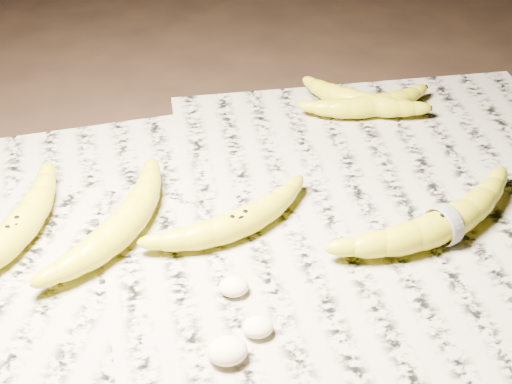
{
  "coord_description": "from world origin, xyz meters",
  "views": [
    {
      "loc": [
        -0.07,
        -0.62,
        0.56
      ],
      "look_at": [
        0.02,
        0.04,
        0.05
      ],
      "focal_mm": 50.0,
      "sensor_mm": 36.0,
      "label": 1
    }
  ],
  "objects": [
    {
      "name": "measuring_tape",
      "position": [
        0.23,
        -0.02,
        0.03
      ],
      "size": [
        0.02,
        0.05,
        0.05
      ],
      "primitive_type": "torus",
      "rotation": [
        0.0,
        1.57,
        0.42
      ],
      "color": "white",
      "rests_on": "newspaper_patch"
    },
    {
      "name": "flesh_chunk_b",
      "position": [
        -0.0,
        -0.14,
        0.02
      ],
      "size": [
        0.03,
        0.03,
        0.02
      ],
      "primitive_type": "ellipsoid",
      "color": "beige",
      "rests_on": "newspaper_patch"
    },
    {
      "name": "banana_center",
      "position": [
        -0.0,
        0.01,
        0.03
      ],
      "size": [
        0.2,
        0.13,
        0.04
      ],
      "primitive_type": null,
      "rotation": [
        0.0,
        0.0,
        0.43
      ],
      "color": "gold",
      "rests_on": "newspaper_patch"
    },
    {
      "name": "flesh_chunk_c",
      "position": [
        -0.02,
        -0.08,
        0.02
      ],
      "size": [
        0.03,
        0.03,
        0.02
      ],
      "primitive_type": "ellipsoid",
      "color": "beige",
      "rests_on": "newspaper_patch"
    },
    {
      "name": "newspaper_patch",
      "position": [
        0.01,
        0.02,
        0.0
      ],
      "size": [
        0.9,
        0.7,
        0.01
      ],
      "primitive_type": "cube",
      "color": "#A59F8D",
      "rests_on": "ground"
    },
    {
      "name": "flesh_chunk_a",
      "position": [
        -0.04,
        -0.17,
        0.02
      ],
      "size": [
        0.04,
        0.03,
        0.02
      ],
      "primitive_type": "ellipsoid",
      "color": "beige",
      "rests_on": "newspaper_patch"
    },
    {
      "name": "ground",
      "position": [
        0.0,
        0.0,
        0.0
      ],
      "size": [
        3.0,
        3.0,
        0.0
      ],
      "primitive_type": "plane",
      "color": "black",
      "rests_on": "ground"
    },
    {
      "name": "banana_upper_b",
      "position": [
        0.2,
        0.27,
        0.03
      ],
      "size": [
        0.17,
        0.14,
        0.03
      ],
      "primitive_type": null,
      "rotation": [
        0.0,
        0.0,
        -0.6
      ],
      "color": "gold",
      "rests_on": "newspaper_patch"
    },
    {
      "name": "banana_upper_a",
      "position": [
        0.22,
        0.26,
        0.02
      ],
      "size": [
        0.18,
        0.07,
        0.03
      ],
      "primitive_type": null,
      "rotation": [
        0.0,
        0.0,
        0.12
      ],
      "color": "gold",
      "rests_on": "newspaper_patch"
    },
    {
      "name": "banana_left_a",
      "position": [
        -0.26,
        0.03,
        0.03
      ],
      "size": [
        0.16,
        0.23,
        0.04
      ],
      "primitive_type": null,
      "rotation": [
        0.0,
        0.0,
        1.09
      ],
      "color": "gold",
      "rests_on": "newspaper_patch"
    },
    {
      "name": "banana_taped",
      "position": [
        0.23,
        -0.02,
        0.03
      ],
      "size": [
        0.25,
        0.16,
        0.04
      ],
      "primitive_type": null,
      "rotation": [
        0.0,
        0.0,
        0.42
      ],
      "color": "gold",
      "rests_on": "newspaper_patch"
    },
    {
      "name": "banana_left_b",
      "position": [
        -0.14,
        0.03,
        0.03
      ],
      "size": [
        0.17,
        0.21,
        0.04
      ],
      "primitive_type": null,
      "rotation": [
        0.0,
        0.0,
        1.01
      ],
      "color": "gold",
      "rests_on": "newspaper_patch"
    }
  ]
}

